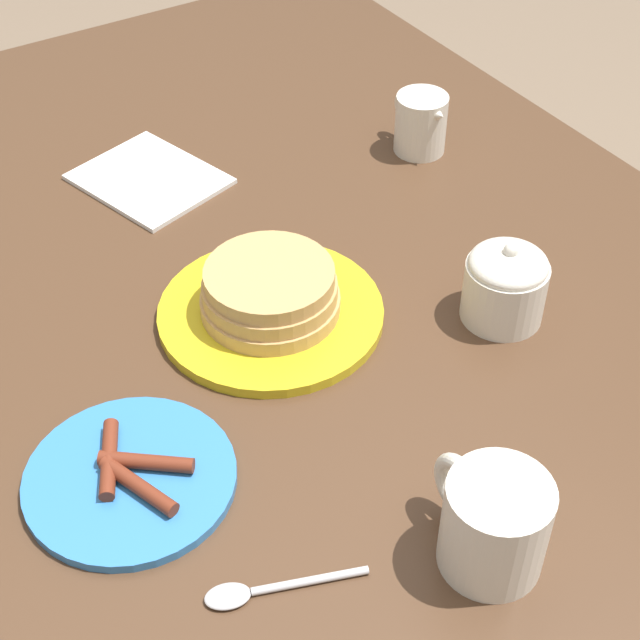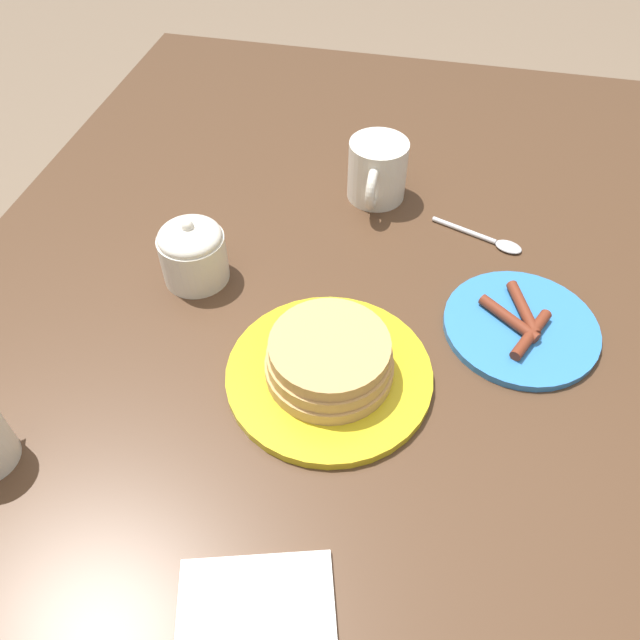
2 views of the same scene
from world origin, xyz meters
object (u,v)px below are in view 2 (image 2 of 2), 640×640
object	(u,v)px
pancake_plate	(329,365)
coffee_mug	(377,171)
sugar_bowl	(193,252)
spoon	(491,240)
side_plate_bacon	(521,326)

from	to	relation	value
pancake_plate	coffee_mug	size ratio (longest dim) A/B	2.00
coffee_mug	sugar_bowl	size ratio (longest dim) A/B	1.26
coffee_mug	spoon	world-z (taller)	coffee_mug
coffee_mug	sugar_bowl	xyz separation A→B (m)	(0.23, -0.21, -0.00)
sugar_bowl	pancake_plate	bearing A→B (deg)	58.52
coffee_mug	pancake_plate	bearing A→B (deg)	0.41
pancake_plate	coffee_mug	bearing A→B (deg)	-179.59
pancake_plate	sugar_bowl	bearing A→B (deg)	-121.48
sugar_bowl	spoon	distance (m)	0.42
pancake_plate	sugar_bowl	xyz separation A→B (m)	(-0.13, -0.21, 0.02)
pancake_plate	sugar_bowl	size ratio (longest dim) A/B	2.52
side_plate_bacon	coffee_mug	world-z (taller)	coffee_mug
side_plate_bacon	spoon	xyz separation A→B (m)	(-0.16, -0.04, -0.00)
side_plate_bacon	spoon	distance (m)	0.16
sugar_bowl	coffee_mug	bearing A→B (deg)	137.73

